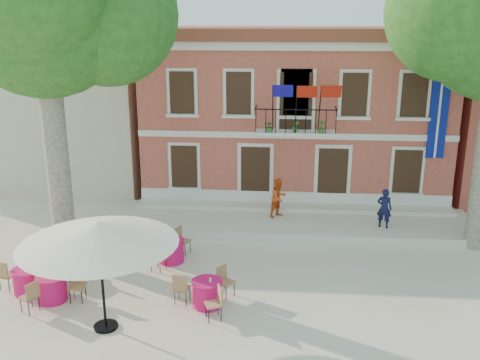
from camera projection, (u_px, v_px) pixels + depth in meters
name	position (u px, v px, depth m)	size (l,w,h in m)	color
ground	(232.00, 274.00, 17.14)	(90.00, 90.00, 0.00)	beige
main_building	(294.00, 108.00, 25.42)	(13.50, 9.59, 7.50)	#C36346
neighbor_west	(69.00, 113.00, 27.48)	(9.40, 9.40, 6.40)	beige
terrace	(293.00, 222.00, 21.13)	(14.00, 3.40, 0.30)	silver
plane_tree_west	(42.00, 8.00, 16.09)	(5.65, 5.65, 11.11)	#A59E84
patio_umbrella	(98.00, 233.00, 13.38)	(4.03, 4.03, 3.00)	black
pedestrian_navy	(384.00, 208.00, 19.98)	(0.55, 0.36, 1.52)	#101337
pedestrian_orange	(279.00, 198.00, 21.09)	(0.76, 0.60, 1.57)	#E0501A
cafe_table_0	(28.00, 280.00, 15.84)	(1.96, 0.90, 0.95)	#DD1470
cafe_table_1	(58.00, 264.00, 16.86)	(1.83, 1.78, 0.95)	#DD1470
cafe_table_2	(52.00, 287.00, 15.41)	(1.65, 1.87, 0.95)	#DD1470
cafe_table_3	(171.00, 250.00, 17.91)	(1.10, 1.94, 0.95)	#DD1470
cafe_table_4	(207.00, 292.00, 15.12)	(1.75, 1.85, 0.95)	#DD1470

